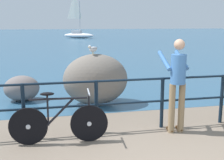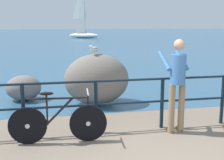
# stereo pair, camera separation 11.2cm
# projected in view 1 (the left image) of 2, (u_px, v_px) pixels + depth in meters

# --- Properties ---
(ground_plane) EXTENTS (120.00, 120.00, 0.10)m
(ground_plane) POSITION_uv_depth(u_px,v_px,m) (67.00, 50.00, 22.97)
(ground_plane) COLOR #756656
(sea_surface) EXTENTS (120.00, 90.00, 0.01)m
(sea_surface) POSITION_uv_depth(u_px,v_px,m) (56.00, 35.00, 49.92)
(sea_surface) COLOR #2D5675
(sea_surface) RESTS_ON ground_plane
(promenade_railing) EXTENTS (9.31, 0.07, 1.02)m
(promenade_railing) POSITION_uv_depth(u_px,v_px,m) (130.00, 98.00, 5.60)
(promenade_railing) COLOR black
(promenade_railing) RESTS_ON ground_plane
(bicycle) EXTENTS (1.70, 0.48, 0.92)m
(bicycle) POSITION_uv_depth(u_px,v_px,m) (59.00, 122.00, 5.02)
(bicycle) COLOR black
(bicycle) RESTS_ON ground_plane
(person_at_railing) EXTENTS (0.46, 0.64, 1.78)m
(person_at_railing) POSITION_uv_depth(u_px,v_px,m) (177.00, 81.00, 5.44)
(person_at_railing) COLOR #8C7251
(person_at_railing) RESTS_ON ground_plane
(breakwater_boulder_main) EXTENTS (1.65, 1.23, 1.30)m
(breakwater_boulder_main) POSITION_uv_depth(u_px,v_px,m) (96.00, 79.00, 7.41)
(breakwater_boulder_main) COLOR slate
(breakwater_boulder_main) RESTS_ON ground
(breakwater_boulder_left) EXTENTS (0.93, 0.80, 0.68)m
(breakwater_boulder_left) POSITION_uv_depth(u_px,v_px,m) (22.00, 88.00, 7.80)
(breakwater_boulder_left) COLOR slate
(breakwater_boulder_left) RESTS_ON ground
(seagull) EXTENTS (0.31, 0.27, 0.23)m
(seagull) POSITION_uv_depth(u_px,v_px,m) (93.00, 49.00, 7.19)
(seagull) COLOR gold
(seagull) RESTS_ON breakwater_boulder_main
(sailboat) EXTENTS (4.40, 3.49, 6.16)m
(sailboat) POSITION_uv_depth(u_px,v_px,m) (78.00, 33.00, 39.47)
(sailboat) COLOR white
(sailboat) RESTS_ON sea_surface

